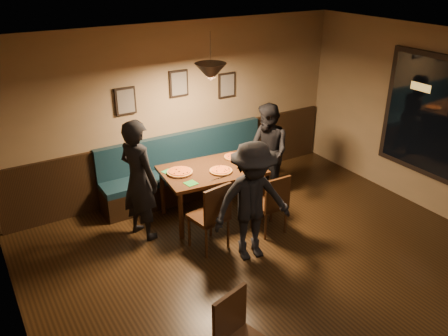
% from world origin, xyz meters
% --- Properties ---
extents(floor, '(7.00, 7.00, 0.00)m').
position_xyz_m(floor, '(0.00, 0.00, 0.00)').
color(floor, black).
rests_on(floor, ground).
extents(ceiling, '(7.00, 7.00, 0.00)m').
position_xyz_m(ceiling, '(0.00, 0.00, 2.80)').
color(ceiling, silver).
rests_on(ceiling, ground).
extents(wall_back, '(6.00, 0.00, 6.00)m').
position_xyz_m(wall_back, '(0.00, 3.50, 1.40)').
color(wall_back, '#8C704F').
rests_on(wall_back, ground).
extents(wall_left, '(0.00, 7.00, 7.00)m').
position_xyz_m(wall_left, '(-3.00, 0.00, 1.40)').
color(wall_left, '#8C704F').
rests_on(wall_left, ground).
extents(wainscot, '(5.88, 0.06, 1.00)m').
position_xyz_m(wainscot, '(0.00, 3.47, 0.50)').
color(wainscot, black).
rests_on(wainscot, ground).
extents(booth_bench, '(3.00, 0.60, 1.00)m').
position_xyz_m(booth_bench, '(0.00, 3.20, 0.50)').
color(booth_bench, '#0F232D').
rests_on(booth_bench, ground).
extents(picture_left, '(0.32, 0.04, 0.42)m').
position_xyz_m(picture_left, '(-0.90, 3.47, 1.70)').
color(picture_left, black).
rests_on(picture_left, wall_back).
extents(picture_center, '(0.32, 0.04, 0.42)m').
position_xyz_m(picture_center, '(0.00, 3.47, 1.85)').
color(picture_center, black).
rests_on(picture_center, wall_back).
extents(picture_right, '(0.32, 0.04, 0.42)m').
position_xyz_m(picture_right, '(0.90, 3.47, 1.70)').
color(picture_right, black).
rests_on(picture_right, wall_back).
extents(pendant_lamp, '(0.44, 0.44, 0.25)m').
position_xyz_m(pendant_lamp, '(-0.04, 2.37, 2.25)').
color(pendant_lamp, black).
rests_on(pendant_lamp, ceiling).
extents(dining_table, '(1.57, 1.10, 0.80)m').
position_xyz_m(dining_table, '(-0.04, 2.37, 0.40)').
color(dining_table, black).
rests_on(dining_table, floor).
extents(chair_near_left, '(0.51, 0.51, 1.01)m').
position_xyz_m(chair_near_left, '(-0.51, 1.66, 0.50)').
color(chair_near_left, black).
rests_on(chair_near_left, floor).
extents(chair_near_right, '(0.42, 0.42, 0.93)m').
position_xyz_m(chair_near_right, '(0.44, 1.56, 0.47)').
color(chair_near_right, black).
rests_on(chair_near_right, floor).
extents(diner_left, '(0.62, 0.75, 1.76)m').
position_xyz_m(diner_left, '(-1.17, 2.42, 0.88)').
color(diner_left, black).
rests_on(diner_left, floor).
extents(diner_right, '(0.64, 0.80, 1.58)m').
position_xyz_m(diner_right, '(1.08, 2.48, 0.79)').
color(diner_right, black).
rests_on(diner_right, floor).
extents(diner_front, '(1.15, 0.78, 1.65)m').
position_xyz_m(diner_front, '(-0.12, 1.18, 0.82)').
color(diner_front, black).
rests_on(diner_front, floor).
extents(pizza_a, '(0.45, 0.45, 0.04)m').
position_xyz_m(pizza_a, '(-0.52, 2.48, 0.82)').
color(pizza_a, orange).
rests_on(pizza_a, dining_table).
extents(pizza_b, '(0.42, 0.42, 0.04)m').
position_xyz_m(pizza_b, '(0.03, 2.21, 0.82)').
color(pizza_b, orange).
rests_on(pizza_b, dining_table).
extents(pizza_c, '(0.39, 0.39, 0.04)m').
position_xyz_m(pizza_c, '(0.47, 2.55, 0.81)').
color(pizza_c, orange).
rests_on(pizza_c, dining_table).
extents(soda_glass, '(0.09, 0.09, 0.16)m').
position_xyz_m(soda_glass, '(0.61, 2.07, 0.88)').
color(soda_glass, black).
rests_on(soda_glass, dining_table).
extents(tabasco_bottle, '(0.03, 0.03, 0.11)m').
position_xyz_m(tabasco_bottle, '(0.45, 2.28, 0.85)').
color(tabasco_bottle, maroon).
rests_on(tabasco_bottle, dining_table).
extents(napkin_a, '(0.19, 0.19, 0.01)m').
position_xyz_m(napkin_a, '(-0.64, 2.62, 0.80)').
color(napkin_a, '#207B3B').
rests_on(napkin_a, dining_table).
extents(napkin_b, '(0.18, 0.18, 0.01)m').
position_xyz_m(napkin_b, '(-0.53, 2.10, 0.80)').
color(napkin_b, '#1D6F20').
rests_on(napkin_b, dining_table).
extents(cutlery_set, '(0.17, 0.03, 0.00)m').
position_xyz_m(cutlery_set, '(-0.11, 2.04, 0.80)').
color(cutlery_set, '#B8B7BC').
rests_on(cutlery_set, dining_table).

